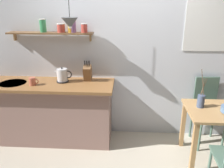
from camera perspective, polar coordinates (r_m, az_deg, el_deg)
ground_plane at (r=3.44m, az=1.46°, el=-16.56°), size 14.00×14.00×0.00m
back_wall at (r=3.50m, az=5.49°, el=8.32°), size 6.80×0.11×2.70m
kitchen_counter at (r=3.64m, az=-14.34°, el=-6.51°), size 1.83×0.63×0.92m
wall_shelf at (r=3.43m, az=-13.02°, el=12.76°), size 1.21×0.20×0.31m
dining_table at (r=3.32m, az=24.75°, el=-7.85°), size 0.85×0.69×0.73m
dining_chair_far at (r=3.73m, az=22.12°, el=-5.50°), size 0.42×0.46×0.98m
twig_vase at (r=3.22m, az=20.84°, el=-3.79°), size 0.09×0.09×0.51m
electric_kettle at (r=3.43m, az=-11.96°, el=2.04°), size 0.25×0.17×0.22m
knife_block at (r=3.42m, az=-5.96°, el=2.73°), size 0.11×0.18×0.31m
coffee_mug_by_sink at (r=3.42m, az=-18.77°, el=0.62°), size 0.13×0.09×0.11m
pendant_lamp at (r=3.17m, az=-10.21°, el=14.44°), size 0.22×0.22×0.68m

